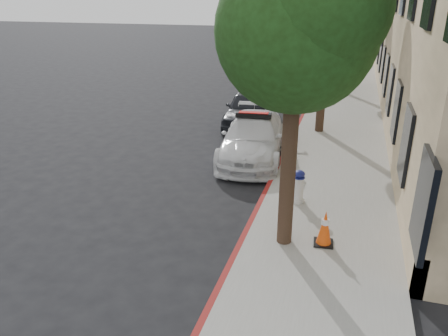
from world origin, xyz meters
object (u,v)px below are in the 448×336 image
Objects in this scene: police_car at (253,137)px; parked_car_mid at (249,108)px; fire_hydrant at (299,187)px; traffic_cone at (325,228)px; parked_car_far at (285,77)px.

police_car is 3.61m from parked_car_mid.
fire_hydrant is (1.83, -3.10, -0.11)m from police_car.
fire_hydrant is at bearing 112.97° from traffic_cone.
fire_hydrant is 1.11× the size of traffic_cone.
traffic_cone is (3.17, -14.88, -0.28)m from parked_car_far.
parked_car_far is at bearing 82.43° from parked_car_mid.
police_car is at bearing 117.95° from traffic_cone.
parked_car_far is at bearing 80.01° from fire_hydrant.
traffic_cone is (0.75, -1.77, -0.04)m from fire_hydrant.
police_car reaches higher than parked_car_mid.
police_car reaches higher than traffic_cone.
parked_car_far is 5.86× the size of fire_hydrant.
parked_car_mid is 6.54m from parked_car_far.
traffic_cone is at bearing -71.30° from parked_car_far.
parked_car_mid is 7.15m from fire_hydrant.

